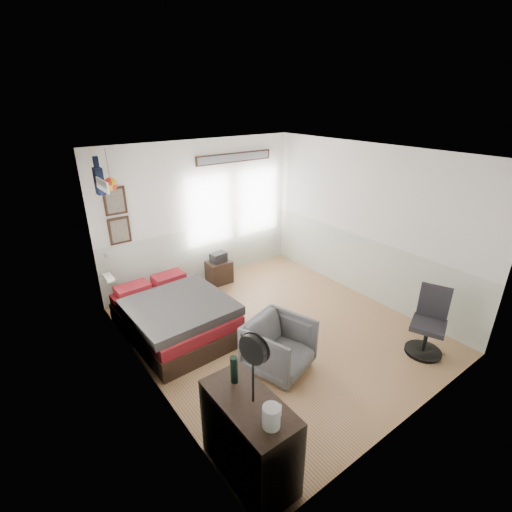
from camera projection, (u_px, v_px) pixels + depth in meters
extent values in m
cube|color=#936744|center=(276.00, 330.00, 5.85)|extent=(4.00, 4.50, 0.01)
cube|color=silver|center=(202.00, 214.00, 6.96)|extent=(4.00, 0.02, 2.70)
cube|color=silver|center=(424.00, 321.00, 3.66)|extent=(4.00, 0.02, 2.70)
cube|color=silver|center=(143.00, 291.00, 4.21)|extent=(0.02, 4.50, 2.70)
cube|color=silver|center=(367.00, 224.00, 6.41)|extent=(0.02, 4.50, 2.70)
cube|color=white|center=(281.00, 154.00, 4.77)|extent=(4.00, 4.50, 0.02)
cube|color=beige|center=(204.00, 253.00, 7.28)|extent=(4.00, 0.01, 1.10)
cube|color=beige|center=(152.00, 348.00, 4.54)|extent=(0.01, 4.50, 1.10)
cube|color=beige|center=(361.00, 266.00, 6.72)|extent=(0.01, 4.50, 1.10)
cube|color=silver|center=(129.00, 266.00, 4.60)|extent=(0.03, 2.20, 1.35)
cube|color=silver|center=(209.00, 210.00, 7.00)|extent=(0.95, 0.03, 1.30)
cube|color=silver|center=(258.00, 201.00, 7.63)|extent=(0.95, 0.03, 1.30)
cube|color=#412818|center=(120.00, 231.00, 6.09)|extent=(0.35, 0.03, 0.45)
cube|color=#412818|center=(115.00, 201.00, 5.89)|extent=(0.35, 0.03, 0.45)
cube|color=#7F7259|center=(120.00, 231.00, 6.08)|extent=(0.27, 0.01, 0.37)
cube|color=#7F7259|center=(115.00, 201.00, 5.88)|extent=(0.27, 0.01, 0.37)
cube|color=#412818|center=(235.00, 157.00, 6.96)|extent=(1.65, 0.03, 0.18)
cube|color=gray|center=(235.00, 158.00, 6.95)|extent=(1.58, 0.01, 0.13)
cube|color=white|center=(102.00, 185.00, 4.68)|extent=(0.02, 0.48, 0.14)
sphere|color=red|center=(110.00, 184.00, 5.51)|extent=(0.20, 0.20, 0.20)
cube|color=#36261B|center=(175.00, 323.00, 5.73)|extent=(1.41, 1.96, 0.31)
cube|color=maroon|center=(174.00, 310.00, 5.63)|extent=(1.37, 1.92, 0.17)
cube|color=#373532|center=(179.00, 307.00, 5.42)|extent=(1.45, 1.41, 0.13)
cube|color=maroon|center=(134.00, 288.00, 5.96)|extent=(0.54, 0.35, 0.13)
cube|color=maroon|center=(171.00, 278.00, 6.31)|extent=(0.54, 0.35, 0.13)
cube|color=#36261B|center=(249.00, 437.00, 3.47)|extent=(0.48, 1.00, 0.90)
imported|color=slate|center=(279.00, 346.00, 4.88)|extent=(0.96, 0.98, 0.72)
cube|color=#36261B|center=(219.00, 272.00, 7.24)|extent=(0.45, 0.37, 0.45)
cylinder|color=black|center=(423.00, 351.00, 5.31)|extent=(0.50, 0.50, 0.05)
cylinder|color=black|center=(426.00, 339.00, 5.22)|extent=(0.06, 0.06, 0.38)
cube|color=#26262E|center=(428.00, 326.00, 5.13)|extent=(0.58, 0.58, 0.08)
cube|color=#26262E|center=(434.00, 302.00, 5.17)|extent=(0.21, 0.39, 0.50)
cylinder|color=silver|center=(271.00, 417.00, 3.00)|extent=(0.15, 0.15, 0.20)
cube|color=silver|center=(280.00, 410.00, 3.05)|extent=(0.02, 0.02, 0.12)
cylinder|color=black|center=(234.00, 370.00, 3.45)|extent=(0.07, 0.07, 0.28)
cylinder|color=black|center=(253.00, 377.00, 3.18)|extent=(0.02, 0.02, 0.54)
cylinder|color=black|center=(253.00, 350.00, 3.07)|extent=(0.12, 0.28, 0.27)
cylinder|color=black|center=(256.00, 348.00, 3.09)|extent=(0.09, 0.28, 0.29)
cube|color=black|center=(219.00, 257.00, 7.12)|extent=(0.32, 0.23, 0.18)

